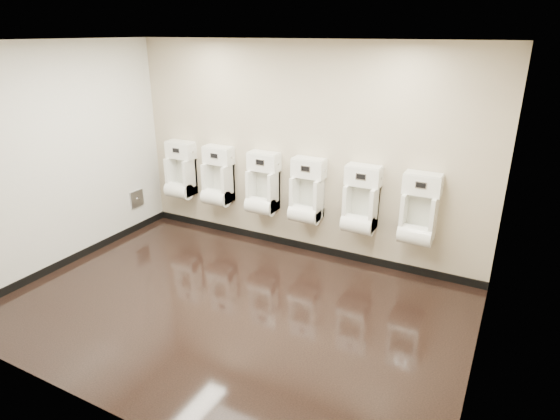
# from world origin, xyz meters

# --- Properties ---
(ground) EXTENTS (5.00, 3.50, 0.00)m
(ground) POSITION_xyz_m (0.00, 0.00, 0.00)
(ground) COLOR black
(ground) RESTS_ON ground
(ceiling) EXTENTS (5.00, 3.50, 0.00)m
(ceiling) POSITION_xyz_m (0.00, 0.00, 2.80)
(ceiling) COLOR white
(back_wall) EXTENTS (5.00, 0.02, 2.80)m
(back_wall) POSITION_xyz_m (0.00, 1.75, 1.40)
(back_wall) COLOR #BAAE94
(back_wall) RESTS_ON ground
(front_wall) EXTENTS (5.00, 0.02, 2.80)m
(front_wall) POSITION_xyz_m (0.00, -1.75, 1.40)
(front_wall) COLOR #BAAE94
(front_wall) RESTS_ON ground
(left_wall) EXTENTS (0.02, 3.50, 2.80)m
(left_wall) POSITION_xyz_m (-2.50, 0.00, 1.40)
(left_wall) COLOR #BAAE94
(left_wall) RESTS_ON ground
(right_wall) EXTENTS (0.02, 3.50, 2.80)m
(right_wall) POSITION_xyz_m (2.50, 0.00, 1.40)
(right_wall) COLOR #BAAE94
(right_wall) RESTS_ON ground
(tile_overlay_left) EXTENTS (0.01, 3.50, 2.80)m
(tile_overlay_left) POSITION_xyz_m (-2.50, 0.00, 1.40)
(tile_overlay_left) COLOR white
(tile_overlay_left) RESTS_ON ground
(skirting_back) EXTENTS (5.00, 0.02, 0.10)m
(skirting_back) POSITION_xyz_m (0.00, 1.74, 0.05)
(skirting_back) COLOR black
(skirting_back) RESTS_ON ground
(skirting_left) EXTENTS (0.02, 3.50, 0.10)m
(skirting_left) POSITION_xyz_m (-2.49, 0.00, 0.05)
(skirting_left) COLOR black
(skirting_left) RESTS_ON ground
(access_panel) EXTENTS (0.04, 0.25, 0.25)m
(access_panel) POSITION_xyz_m (-2.48, 1.20, 0.50)
(access_panel) COLOR #9E9EA3
(access_panel) RESTS_ON left_wall
(urinal_0) EXTENTS (0.45, 0.34, 0.84)m
(urinal_0) POSITION_xyz_m (-1.93, 1.60, 0.86)
(urinal_0) COLOR white
(urinal_0) RESTS_ON back_wall
(urinal_1) EXTENTS (0.45, 0.34, 0.84)m
(urinal_1) POSITION_xyz_m (-1.25, 1.60, 0.86)
(urinal_1) COLOR white
(urinal_1) RESTS_ON back_wall
(urinal_2) EXTENTS (0.45, 0.34, 0.84)m
(urinal_2) POSITION_xyz_m (-0.50, 1.60, 0.86)
(urinal_2) COLOR white
(urinal_2) RESTS_ON back_wall
(urinal_3) EXTENTS (0.45, 0.34, 0.84)m
(urinal_3) POSITION_xyz_m (0.17, 1.60, 0.86)
(urinal_3) COLOR white
(urinal_3) RESTS_ON back_wall
(urinal_4) EXTENTS (0.45, 0.34, 0.84)m
(urinal_4) POSITION_xyz_m (0.91, 1.60, 0.86)
(urinal_4) COLOR white
(urinal_4) RESTS_ON back_wall
(urinal_5) EXTENTS (0.45, 0.34, 0.84)m
(urinal_5) POSITION_xyz_m (1.63, 1.60, 0.86)
(urinal_5) COLOR white
(urinal_5) RESTS_ON back_wall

